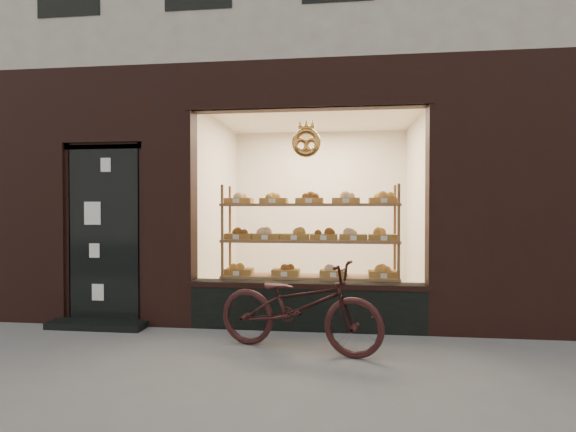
# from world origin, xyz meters

# --- Properties ---
(ground) EXTENTS (90.00, 90.00, 0.00)m
(ground) POSITION_xyz_m (0.00, 0.00, 0.00)
(ground) COLOR slate
(display_shelf) EXTENTS (2.20, 0.45, 1.70)m
(display_shelf) POSITION_xyz_m (0.45, 2.55, 0.89)
(display_shelf) COLOR brown
(display_shelf) RESTS_ON ground
(bicycle) EXTENTS (1.79, 1.02, 0.89)m
(bicycle) POSITION_xyz_m (0.43, 1.33, 0.45)
(bicycle) COLOR black
(bicycle) RESTS_ON ground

